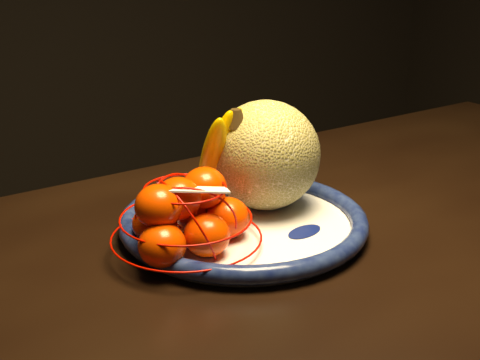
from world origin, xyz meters
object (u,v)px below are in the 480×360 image
banana_bunch (219,153)px  mandarin_bag (186,217)px  dining_table (378,291)px  cantaloupe (265,155)px  fruit_bowl (243,222)px

banana_bunch → mandarin_bag: banana_bunch is taller
banana_bunch → dining_table: bearing=-71.4°
cantaloupe → banana_bunch: (-0.06, 0.02, 0.01)m
cantaloupe → mandarin_bag: size_ratio=0.69×
dining_table → mandarin_bag: 0.28m
dining_table → fruit_bowl: fruit_bowl is taller
banana_bunch → mandarin_bag: size_ratio=0.73×
mandarin_bag → cantaloupe: bearing=23.7°
mandarin_bag → banana_bunch: bearing=44.7°
fruit_bowl → banana_bunch: 0.10m
cantaloupe → mandarin_bag: bearing=-156.3°
mandarin_bag → dining_table: bearing=-18.1°
fruit_bowl → banana_bunch: bearing=97.5°
dining_table → banana_bunch: banana_bunch is taller
fruit_bowl → mandarin_bag: mandarin_bag is taller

